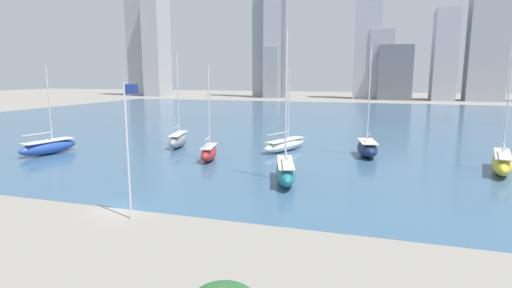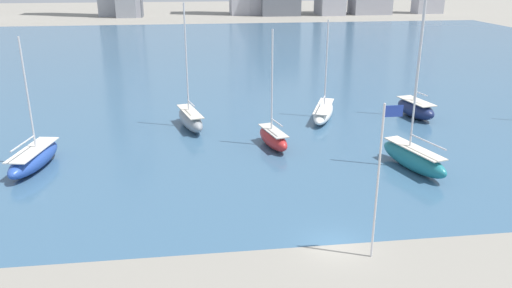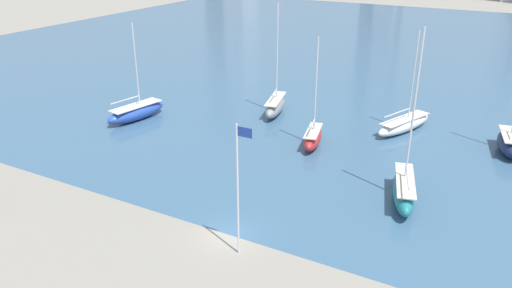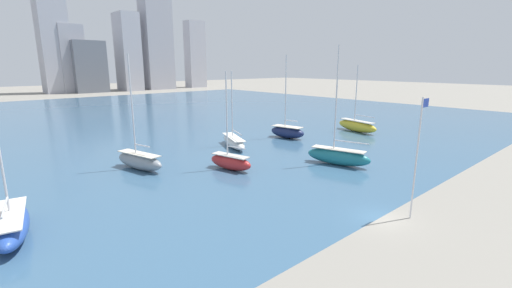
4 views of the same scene
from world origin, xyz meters
name	(u,v)px [view 2 (image 2 of 4)]	position (x,y,z in m)	size (l,w,h in m)	color
ground_plane	(335,245)	(0.00, 0.00, 0.00)	(500.00, 500.00, 0.00)	gray
harbor_water	(238,61)	(0.00, 70.00, 0.00)	(180.00, 140.00, 0.00)	#385B7A
flag_pole	(379,177)	(2.03, -1.71, 5.65)	(1.24, 0.14, 10.34)	silver
sailboat_red	(273,138)	(-1.04, 19.73, 1.07)	(3.12, 6.47, 12.11)	#B72828
sailboat_teal	(413,158)	(10.86, 12.05, 1.20)	(4.10, 8.72, 15.28)	#1E757F
sailboat_gray	(190,119)	(-9.56, 27.39, 1.16)	(3.86, 8.26, 14.20)	gray
sailboat_navy	(416,108)	(18.39, 28.32, 1.18)	(3.73, 7.12, 14.66)	#19234C
sailboat_blue	(34,158)	(-24.10, 16.88, 1.04)	(3.90, 8.90, 12.13)	#284CA8
sailboat_white	(323,112)	(6.83, 29.18, 0.91)	(5.48, 9.67, 11.96)	white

